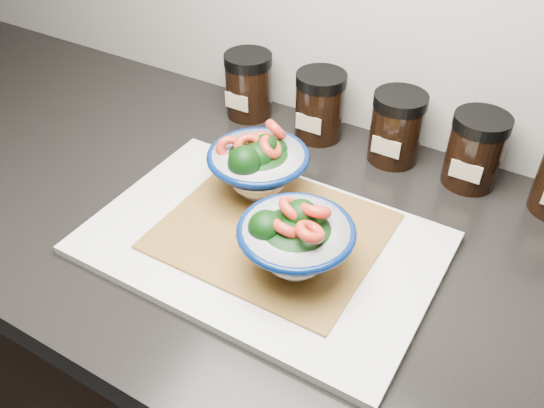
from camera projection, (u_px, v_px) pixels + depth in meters
The scene contains 9 objects.
countertop at pixel (316, 255), 0.78m from camera, with size 3.50×0.60×0.04m, color black.
cutting_board at pixel (262, 243), 0.76m from camera, with size 0.45×0.30×0.01m, color silver.
bamboo_mat at pixel (272, 231), 0.77m from camera, with size 0.28×0.24×0.00m, color #A57631.
bowl_left at pixel (258, 165), 0.80m from camera, with size 0.14×0.14×0.11m.
bowl_right at pixel (295, 240), 0.68m from camera, with size 0.14×0.14×0.10m.
spice_jar_a at pixel (249, 85), 0.99m from camera, with size 0.08×0.08×0.11m.
spice_jar_b at pixel (320, 106), 0.94m from camera, with size 0.08×0.08×0.11m.
spice_jar_c at pixel (396, 128), 0.88m from camera, with size 0.08×0.08×0.11m.
spice_jar_d at pixel (475, 150), 0.84m from camera, with size 0.08×0.08×0.11m.
Camera 1 is at (0.23, 0.94, 1.43)m, focal length 38.00 mm.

